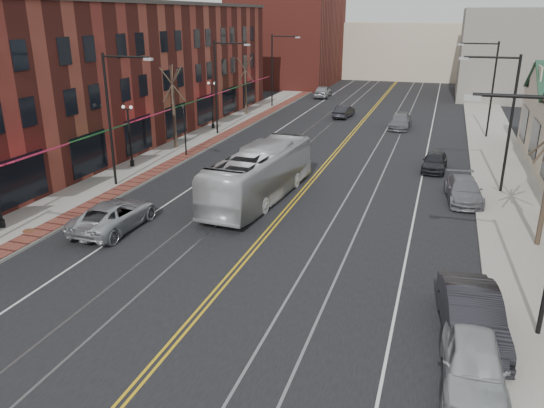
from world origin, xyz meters
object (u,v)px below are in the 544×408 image
Objects in this scene: transit_bus at (260,174)px; parked_car_a at (474,363)px; parked_car_d at (435,161)px; parked_suv at (114,215)px; parked_car_b at (472,315)px; parked_car_c at (464,190)px.

transit_bus is 17.79m from parked_car_a.
transit_bus is at bearing -132.09° from parked_car_d.
transit_bus is at bearing -130.11° from parked_suv.
parked_suv is 21.95m from parked_car_d.
parked_car_a is at bearing 133.76° from transit_bus.
parked_car_b is (11.30, -11.13, -0.71)m from transit_bus.
parked_car_b is at bearing -96.19° from parked_car_c.
transit_bus is 11.82m from parked_car_c.
parked_car_c is at bearing 88.47° from parked_car_a.
parked_car_d is (9.50, 9.49, -0.88)m from transit_bus.
transit_bus is 15.88m from parked_car_b.
parked_car_d is (-1.80, 20.62, -0.17)m from parked_car_b.
parked_car_a reaches higher than parked_car_c.
transit_bus reaches higher than parked_car_d.
transit_bus reaches higher than parked_car_c.
parked_car_b is at bearing 139.72° from transit_bus.
parked_suv is at bearing -130.18° from parked_car_d.
parked_car_a is 0.88× the size of parked_car_b.
parked_suv is 17.42m from parked_car_b.
parked_car_d is at bearing 100.19° from parked_car_c.
transit_bus is 8.57m from parked_suv.
transit_bus is 2.50× the size of parked_car_a.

